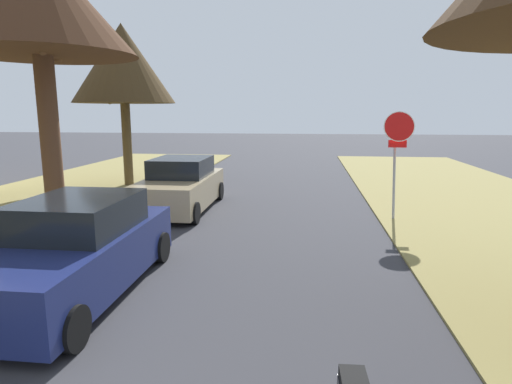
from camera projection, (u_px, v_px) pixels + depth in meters
stop_sign_far at (398, 142)px, 11.54m from camera, size 0.81×0.58×2.94m
street_tree_left_mid_b at (38, 1)px, 10.33m from camera, size 4.60×4.60×6.91m
street_tree_left_far at (123, 64)px, 16.60m from camera, size 3.94×3.94×6.25m
parked_sedan_navy at (76, 251)px, 7.05m from camera, size 1.94×4.40×1.57m
parked_sedan_tan at (181, 186)px, 13.15m from camera, size 1.94×4.40×1.57m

